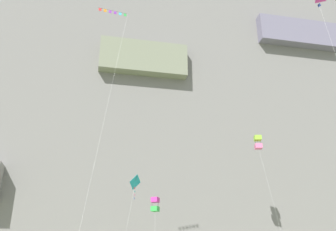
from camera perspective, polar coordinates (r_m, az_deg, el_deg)
name	(u,v)px	position (r m, az deg, el deg)	size (l,w,h in m)	color
cliff_face	(133,110)	(79.02, -5.44, 0.81)	(180.00, 34.48, 69.04)	slate
kite_box_high_left	(155,205)	(50.66, -1.99, -13.52)	(1.52, 6.24, 12.10)	#CC3399
kite_diamond_upper_right	(135,185)	(42.75, -5.17, -10.65)	(2.67, 1.68, 13.23)	teal
kite_delta_near_cliff	(320,19)	(38.77, 22.38, 13.58)	(2.42, 3.01, 26.56)	#CC3399
kite_banner_front_field	(110,37)	(43.22, -8.92, 11.79)	(4.07, 5.88, 31.63)	black
kite_box_upper_mid	(258,142)	(56.03, 13.69, -4.05)	(1.29, 5.71, 21.42)	#8CCC33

